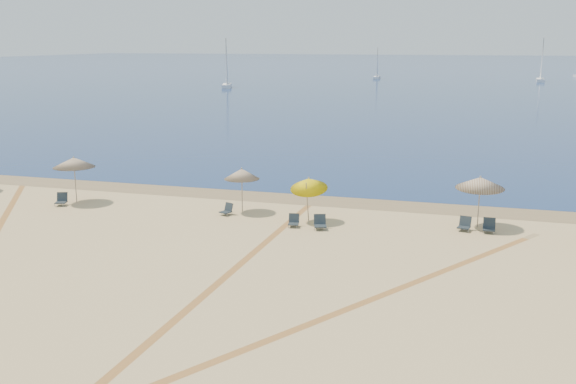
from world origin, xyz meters
name	(u,v)px	position (x,y,z in m)	size (l,w,h in m)	color
ocean	(451,67)	(0.00, 225.00, 0.01)	(500.00, 500.00, 0.00)	#0C2151
wet_sand	(307,199)	(0.00, 24.00, 0.00)	(500.00, 500.00, 0.00)	olive
umbrella_1	(74,162)	(-12.39, 19.69, 2.29)	(2.32, 2.32, 2.63)	gray
umbrella_2	(242,174)	(-2.62, 20.26, 2.06)	(1.88, 1.88, 2.40)	gray
umbrella_3	(309,184)	(1.27, 19.32, 1.97)	(1.88, 1.96, 2.49)	gray
umbrella_4	(480,183)	(9.52, 20.64, 2.22)	(2.34, 2.37, 2.57)	gray
chair_1	(62,200)	(-12.78, 18.85, 0.31)	(0.76, 0.82, 0.70)	black
chair_2	(227,210)	(-3.17, 19.43, 0.27)	(0.71, 0.76, 0.62)	black
chair_3	(294,221)	(0.80, 18.23, 0.27)	(0.61, 0.69, 0.62)	black
chair_4	(320,223)	(2.14, 18.17, 0.31)	(0.76, 0.83, 0.70)	black
chair_5	(465,224)	(8.91, 19.83, 0.30)	(0.67, 0.75, 0.67)	black
chair_6	(489,226)	(10.05, 19.80, 0.30)	(0.58, 0.68, 0.69)	black
sailboat_0	(227,73)	(-37.80, 109.34, 2.84)	(3.44, 6.50, 9.40)	white
sailboat_1	(377,69)	(-14.25, 148.48, 2.22)	(1.43, 4.97, 7.34)	white
sailboat_3	(541,69)	(22.62, 146.26, 2.88)	(1.97, 6.48, 9.54)	white
tire_tracks	(159,276)	(-2.39, 10.00, 0.00)	(55.57, 43.80, 0.00)	tan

